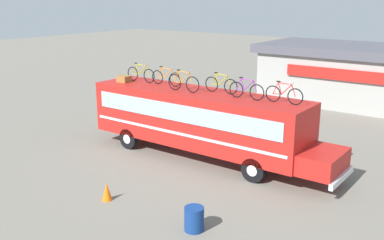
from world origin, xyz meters
TOP-DOWN VIEW (x-y plane):
  - ground_plane at (0.00, 0.00)m, footprint 120.00×120.00m
  - bus at (0.24, -0.00)m, footprint 12.07×2.54m
  - luggage_bag_1 at (-4.26, -0.27)m, footprint 0.61×0.52m
  - rooftop_bicycle_1 at (-3.61, 0.25)m, footprint 1.79×0.44m
  - rooftop_bicycle_2 at (-2.02, 0.30)m, footprint 1.75×0.44m
  - rooftop_bicycle_3 at (-0.49, -0.34)m, footprint 1.73×0.44m
  - rooftop_bicycle_4 at (1.03, 0.38)m, footprint 1.67×0.44m
  - rooftop_bicycle_5 at (2.52, -0.00)m, footprint 1.64×0.44m
  - rooftop_bicycle_6 at (4.11, 0.19)m, footprint 1.62×0.44m
  - roadside_building at (2.44, 15.23)m, footprint 12.76×6.86m
  - trash_bin at (3.96, -5.61)m, footprint 0.63×0.63m
  - traffic_cone at (0.13, -5.73)m, footprint 0.37×0.37m

SIDE VIEW (x-z plane):
  - ground_plane at x=0.00m, z-range 0.00..0.00m
  - traffic_cone at x=0.13m, z-range 0.00..0.68m
  - trash_bin at x=3.96m, z-range 0.00..0.79m
  - bus at x=0.24m, z-range 0.27..3.32m
  - roadside_building at x=2.44m, z-range 0.04..3.98m
  - luggage_bag_1 at x=-4.26m, z-range 3.05..3.35m
  - rooftop_bicycle_6 at x=4.11m, z-range 2.98..3.86m
  - rooftop_bicycle_5 at x=2.52m, z-range 2.98..3.87m
  - rooftop_bicycle_2 at x=-2.02m, z-range 2.98..3.87m
  - rooftop_bicycle_4 at x=1.03m, z-range 2.98..3.87m
  - rooftop_bicycle_1 at x=-3.61m, z-range 2.97..3.90m
  - rooftop_bicycle_3 at x=-0.49m, z-range 2.97..3.93m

